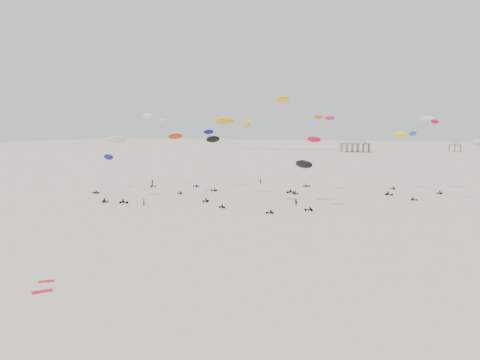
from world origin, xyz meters
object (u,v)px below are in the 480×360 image
at_px(pavilion_main, 355,146).
at_px(rig_0, 399,144).
at_px(pavilion_small, 455,147).
at_px(spectator_0, 144,206).

relative_size(pavilion_main, rig_0, 1.19).
relative_size(pavilion_main, pavilion_small, 2.33).
xyz_separation_m(rig_0, spectator_0, (-54.74, -53.87, -13.56)).
bearing_deg(pavilion_small, pavilion_main, -156.80).
xyz_separation_m(pavilion_main, pavilion_small, (70.00, 30.00, -0.74)).
height_order(pavilion_main, pavilion_small, pavilion_main).
distance_m(pavilion_main, pavilion_small, 76.16).
bearing_deg(spectator_0, rig_0, -99.36).
bearing_deg(spectator_0, pavilion_small, -69.84).
xyz_separation_m(pavilion_main, rig_0, (40.86, -210.02, 9.34)).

